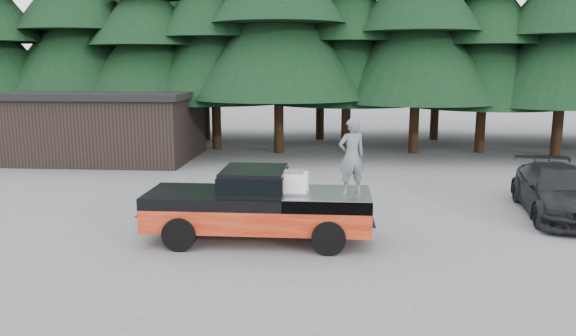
# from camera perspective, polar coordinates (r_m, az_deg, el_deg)

# --- Properties ---
(ground) EXTENTS (120.00, 120.00, 0.00)m
(ground) POSITION_cam_1_polar(r_m,az_deg,el_deg) (15.26, -2.48, -6.95)
(ground) COLOR #535456
(ground) RESTS_ON ground
(pickup_truck) EXTENTS (6.00, 2.04, 1.33)m
(pickup_truck) POSITION_cam_1_polar(r_m,az_deg,el_deg) (14.76, -3.03, -4.87)
(pickup_truck) COLOR #DC5022
(pickup_truck) RESTS_ON ground
(truck_cab) EXTENTS (1.66, 1.90, 0.59)m
(truck_cab) POSITION_cam_1_polar(r_m,az_deg,el_deg) (14.55, -3.46, -1.21)
(truck_cab) COLOR black
(truck_cab) RESTS_ON pickup_truck
(air_compressor) EXTENTS (0.78, 0.66, 0.51)m
(air_compressor) POSITION_cam_1_polar(r_m,az_deg,el_deg) (14.27, 0.46, -1.58)
(air_compressor) COLOR white
(air_compressor) RESTS_ON pickup_truck
(man_on_bed) EXTENTS (0.83, 0.71, 1.94)m
(man_on_bed) POSITION_cam_1_polar(r_m,az_deg,el_deg) (14.15, 6.48, 1.19)
(man_on_bed) COLOR #575C5F
(man_on_bed) RESTS_ON pickup_truck
(parked_car) EXTENTS (2.71, 5.43, 1.51)m
(parked_car) POSITION_cam_1_polar(r_m,az_deg,el_deg) (19.04, 25.82, -2.13)
(parked_car) COLOR black
(parked_car) RESTS_ON ground
(utility_building) EXTENTS (8.40, 6.40, 3.30)m
(utility_building) POSITION_cam_1_polar(r_m,az_deg,el_deg) (28.72, -17.58, 4.21)
(utility_building) COLOR black
(utility_building) RESTS_ON ground
(treeline) EXTENTS (60.15, 16.05, 17.50)m
(treeline) POSITION_cam_1_polar(r_m,az_deg,el_deg) (31.83, 2.18, 16.19)
(treeline) COLOR black
(treeline) RESTS_ON ground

